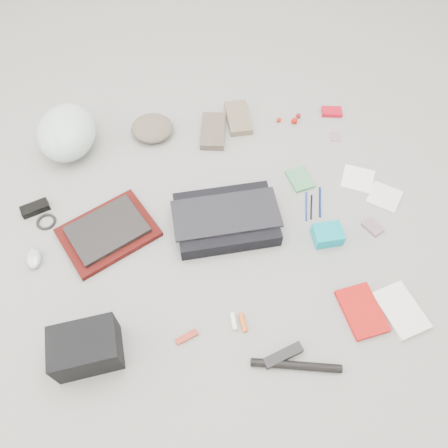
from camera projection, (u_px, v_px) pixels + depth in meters
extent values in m
plane|color=gray|center=(224.00, 231.00, 1.81)|extent=(4.00, 4.00, 0.00)
cube|color=black|center=(226.00, 219.00, 1.80)|extent=(0.42, 0.31, 0.07)
cube|color=black|center=(226.00, 214.00, 1.77)|extent=(0.44, 0.22, 0.01)
cube|color=#450C0A|center=(108.00, 233.00, 1.79)|extent=(0.44, 0.39, 0.03)
cube|color=black|center=(107.00, 230.00, 1.77)|extent=(0.35, 0.31, 0.02)
ellipsoid|color=silver|center=(67.00, 132.00, 1.98)|extent=(0.31, 0.36, 0.20)
ellipsoid|color=#665B4A|center=(152.00, 128.00, 2.08)|extent=(0.26, 0.25, 0.07)
cube|color=brown|center=(213.00, 131.00, 2.10)|extent=(0.17, 0.24, 0.03)
cube|color=#796751|center=(238.00, 118.00, 2.15)|extent=(0.12, 0.22, 0.03)
cube|color=black|center=(35.00, 208.00, 1.86)|extent=(0.12, 0.08, 0.03)
torus|color=black|center=(46.00, 222.00, 1.83)|extent=(0.11, 0.11, 0.01)
ellipsoid|color=#B6B5C7|center=(34.00, 258.00, 1.72)|extent=(0.06, 0.10, 0.04)
cube|color=black|center=(86.00, 348.00, 1.47)|extent=(0.23, 0.16, 0.15)
cube|color=#9F2B19|center=(187.00, 337.00, 1.56)|extent=(0.09, 0.05, 0.01)
cylinder|color=white|center=(234.00, 321.00, 1.59)|extent=(0.02, 0.06, 0.02)
cylinder|color=#E35816|center=(243.00, 323.00, 1.59)|extent=(0.02, 0.07, 0.02)
cube|color=black|center=(283.00, 355.00, 1.52)|extent=(0.15, 0.07, 0.03)
cylinder|color=black|center=(296.00, 365.00, 1.50)|extent=(0.31, 0.12, 0.03)
cube|color=red|center=(362.00, 311.00, 1.61)|extent=(0.14, 0.21, 0.02)
cube|color=silver|center=(401.00, 310.00, 1.61)|extent=(0.16, 0.22, 0.02)
cube|color=#408B53|center=(300.00, 179.00, 1.95)|extent=(0.11, 0.13, 0.01)
cylinder|color=navy|center=(306.00, 206.00, 1.87)|extent=(0.05, 0.14, 0.01)
cylinder|color=black|center=(311.00, 207.00, 1.87)|extent=(0.05, 0.12, 0.01)
cylinder|color=navy|center=(320.00, 202.00, 1.89)|extent=(0.06, 0.15, 0.01)
cube|color=#059EB6|center=(328.00, 235.00, 1.77)|extent=(0.12, 0.10, 0.06)
cube|color=gray|center=(373.00, 227.00, 1.81)|extent=(0.08, 0.09, 0.01)
cube|color=white|center=(358.00, 179.00, 1.96)|extent=(0.19, 0.19, 0.01)
cube|color=silver|center=(384.00, 197.00, 1.90)|extent=(0.18, 0.18, 0.01)
sphere|color=#BE1904|center=(279.00, 120.00, 2.15)|extent=(0.03, 0.03, 0.02)
sphere|color=#B30C03|center=(294.00, 121.00, 2.14)|extent=(0.03, 0.03, 0.03)
sphere|color=maroon|center=(298.00, 116.00, 2.16)|extent=(0.02, 0.02, 0.02)
cube|color=red|center=(332.00, 112.00, 2.18)|extent=(0.11, 0.09, 0.02)
cube|color=gray|center=(335.00, 137.00, 2.10)|extent=(0.06, 0.07, 0.00)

